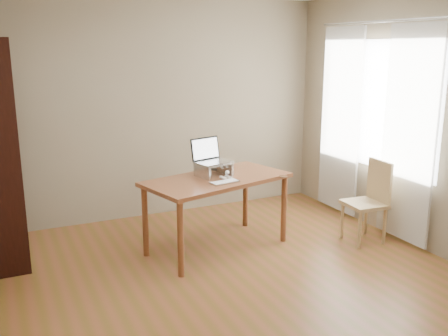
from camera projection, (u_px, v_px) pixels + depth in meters
room at (256, 139)px, 4.01m from camera, size 4.04×4.54×2.64m
bookshelf at (1, 154)px, 4.65m from camera, size 0.30×0.90×2.10m
curtains at (372, 126)px, 5.51m from camera, size 0.03×1.90×2.25m
desk at (217, 187)px, 5.00m from camera, size 1.58×1.07×0.75m
laptop_stand at (214, 168)px, 5.03m from camera, size 0.32×0.25×0.13m
laptop at (211, 156)px, 5.06m from camera, size 0.39×0.37×0.24m
keyboard at (225, 182)px, 4.77m from camera, size 0.30×0.17×0.02m
coaster at (284, 176)px, 5.01m from camera, size 0.09×0.09×0.01m
cat at (215, 169)px, 5.07m from camera, size 0.24×0.48×0.15m
chair at (370, 198)px, 5.25m from camera, size 0.41×0.41×0.87m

